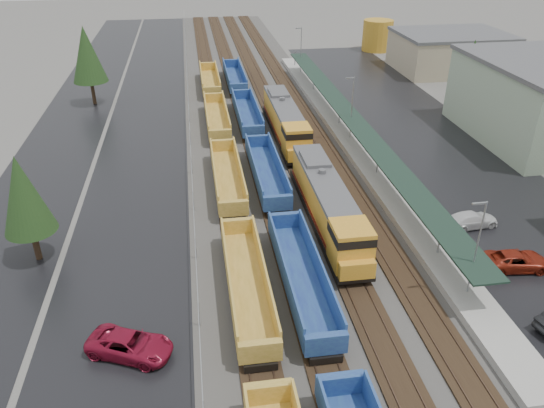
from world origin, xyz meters
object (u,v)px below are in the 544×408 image
at_px(well_string_blue, 281,215).
at_px(storage_tank, 377,35).
at_px(parked_car_east_c, 472,220).
at_px(well_string_yellow, 236,221).
at_px(locomotive_lead, 328,205).
at_px(locomotive_trail, 286,122).
at_px(parked_car_east_b, 516,261).
at_px(parked_car_west_c, 130,345).

distance_m(well_string_blue, storage_tank, 71.73).
xyz_separation_m(well_string_blue, parked_car_east_c, (16.64, -2.45, -0.51)).
height_order(well_string_yellow, storage_tank, storage_tank).
height_order(locomotive_lead, locomotive_trail, same).
xyz_separation_m(locomotive_lead, locomotive_trail, (0.00, 21.00, 0.00)).
bearing_deg(locomotive_lead, storage_tank, 68.03).
bearing_deg(locomotive_lead, parked_car_east_b, -31.75).
height_order(locomotive_lead, well_string_blue, locomotive_lead).
height_order(well_string_blue, storage_tank, storage_tank).
relative_size(locomotive_trail, storage_tank, 3.26).
relative_size(locomotive_trail, well_string_yellow, 0.19).
height_order(locomotive_lead, parked_car_east_b, locomotive_lead).
relative_size(well_string_blue, parked_car_east_b, 20.51).
xyz_separation_m(well_string_yellow, parked_car_west_c, (-7.86, -13.38, -0.44)).
bearing_deg(parked_car_west_c, well_string_blue, -17.14).
height_order(locomotive_trail, well_string_yellow, locomotive_trail).
bearing_deg(parked_car_east_c, storage_tank, -18.10).
xyz_separation_m(locomotive_lead, parked_car_east_b, (13.05, -8.07, -1.62)).
bearing_deg(locomotive_trail, parked_car_east_b, -65.83).
height_order(storage_tank, parked_car_west_c, storage_tank).
bearing_deg(locomotive_trail, well_string_blue, -101.20).
bearing_deg(parked_car_west_c, parked_car_east_c, -44.73).
height_order(well_string_yellow, parked_car_west_c, well_string_yellow).
bearing_deg(well_string_blue, locomotive_trail, 78.80).
relative_size(locomotive_trail, parked_car_east_c, 4.05).
bearing_deg(parked_car_east_b, parked_car_east_c, 9.78).
bearing_deg(locomotive_trail, storage_tank, 59.33).
bearing_deg(parked_car_east_c, locomotive_lead, 76.07).
xyz_separation_m(locomotive_lead, parked_car_east_c, (12.64, -1.65, -1.64)).
height_order(well_string_yellow, well_string_blue, well_string_blue).
distance_m(locomotive_lead, parked_car_east_c, 12.86).
bearing_deg(well_string_yellow, parked_car_west_c, -120.42).
height_order(well_string_blue, parked_car_east_c, well_string_blue).
relative_size(locomotive_lead, locomotive_trail, 1.00).
bearing_deg(parked_car_east_b, locomotive_lead, 64.41).
xyz_separation_m(well_string_blue, storage_tank, (30.50, 64.89, 1.75)).
bearing_deg(parked_car_east_b, parked_car_west_c, 105.68).
height_order(locomotive_trail, parked_car_east_c, locomotive_trail).
bearing_deg(well_string_yellow, parked_car_east_b, -22.06).
xyz_separation_m(storage_tank, parked_car_west_c, (-42.36, -78.62, -2.20)).
bearing_deg(parked_car_east_c, well_string_blue, 75.15).
bearing_deg(locomotive_lead, parked_car_east_c, -7.45).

